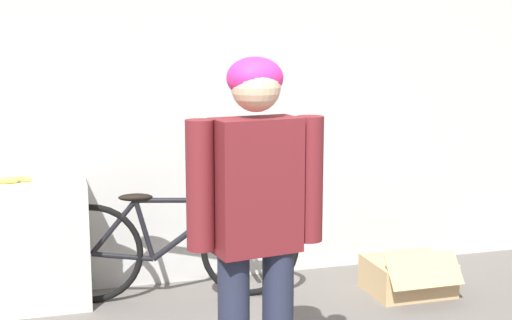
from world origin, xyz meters
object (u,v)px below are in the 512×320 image
at_px(person, 256,211).
at_px(bicycle, 172,247).
at_px(banana, 6,180).
at_px(cardboard_box, 408,275).

height_order(person, bicycle, person).
height_order(person, banana, person).
distance_m(bicycle, cardboard_box, 1.60).
relative_size(person, cardboard_box, 3.04).
relative_size(person, banana, 5.11).
bearing_deg(banana, cardboard_box, -10.64).
relative_size(person, bicycle, 0.97).
distance_m(person, bicycle, 1.69).
xyz_separation_m(bicycle, cardboard_box, (1.55, -0.32, -0.24)).
xyz_separation_m(banana, cardboard_box, (2.55, -0.48, -0.71)).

